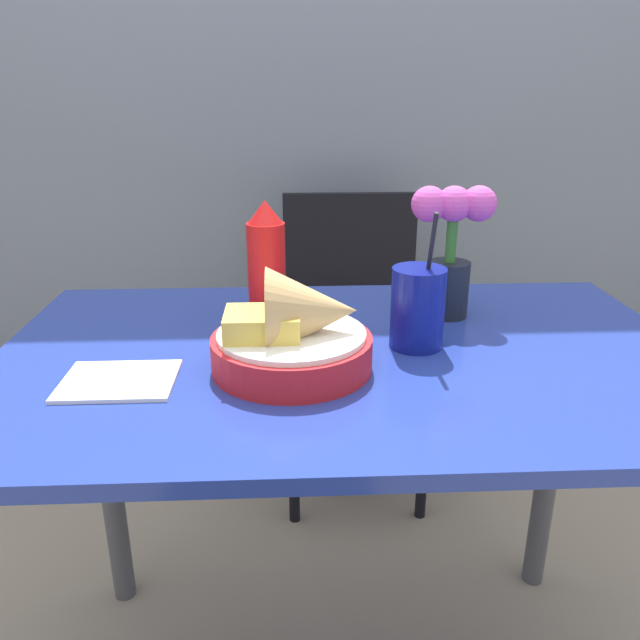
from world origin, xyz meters
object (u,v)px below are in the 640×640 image
food_basket (297,334)px  chair_far_window (351,317)px  ketchup_bottle (267,265)px  drink_cup (417,310)px  flower_vase (451,243)px

food_basket → chair_far_window: bearing=79.1°
ketchup_bottle → drink_cup: (0.25, -0.13, -0.04)m
food_basket → drink_cup: 0.21m
chair_far_window → ketchup_bottle: (-0.22, -0.69, 0.35)m
food_basket → flower_vase: flower_vase is taller
chair_far_window → flower_vase: (0.11, -0.67, 0.38)m
food_basket → flower_vase: bearing=38.4°
ketchup_bottle → drink_cup: bearing=-27.4°
food_basket → ketchup_bottle: bearing=103.9°
ketchup_bottle → chair_far_window: bearing=72.0°
ketchup_bottle → flower_vase: bearing=2.9°
drink_cup → flower_vase: bearing=59.4°
drink_cup → flower_vase: 0.18m
food_basket → ketchup_bottle: (-0.05, 0.20, 0.05)m
chair_far_window → drink_cup: 0.87m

